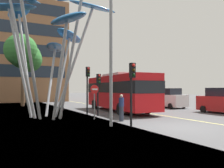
{
  "coord_description": "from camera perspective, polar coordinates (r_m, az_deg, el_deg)",
  "views": [
    {
      "loc": [
        -9.11,
        -9.64,
        2.06
      ],
      "look_at": [
        -0.22,
        7.7,
        2.5
      ],
      "focal_mm": 37.45,
      "sensor_mm": 36.0,
      "label": 1
    }
  ],
  "objects": [
    {
      "name": "traffic_light_kerb_near",
      "position": [
        12.75,
        4.91,
        0.84
      ],
      "size": [
        0.28,
        0.42,
        3.49
      ],
      "color": "black",
      "rests_on": "ground"
    },
    {
      "name": "car_parked_mid",
      "position": [
        22.12,
        25.54,
        -3.84
      ],
      "size": [
        1.97,
        4.39,
        2.19
      ],
      "color": "maroon",
      "rests_on": "ground"
    },
    {
      "name": "tree_pavement_near",
      "position": [
        30.59,
        -20.66,
        6.81
      ],
      "size": [
        4.53,
        4.64,
        8.67
      ],
      "color": "brown",
      "rests_on": "ground"
    },
    {
      "name": "leaf_sculpture",
      "position": [
        18.5,
        -15.37,
        14.43
      ],
      "size": [
        10.29,
        10.85,
        9.14
      ],
      "color": "#9EA0A5",
      "rests_on": "ground"
    },
    {
      "name": "car_side_street",
      "position": [
        32.55,
        5.56,
        -3.13
      ],
      "size": [
        2.07,
        4.02,
        2.19
      ],
      "color": "silver",
      "rests_on": "ground"
    },
    {
      "name": "street_lamp",
      "position": [
        13.63,
        0.92,
        13.61
      ],
      "size": [
        1.57,
        0.44,
        8.93
      ],
      "color": "gray",
      "rests_on": "ground"
    },
    {
      "name": "traffic_light_kerb_far",
      "position": [
        17.98,
        -3.34,
        -0.34
      ],
      "size": [
        0.28,
        0.42,
        3.24
      ],
      "color": "black",
      "rests_on": "ground"
    },
    {
      "name": "ground",
      "position": [
        13.01,
        14.21,
        -10.58
      ],
      "size": [
        120.0,
        240.0,
        0.1
      ],
      "color": "#4C4C4F"
    },
    {
      "name": "no_entry_sign",
      "position": [
        15.96,
        -4.31,
        -3.02
      ],
      "size": [
        0.6,
        0.12,
        2.36
      ],
      "color": "gray",
      "rests_on": "ground"
    },
    {
      "name": "car_parked_far",
      "position": [
        26.9,
        13.68,
        -3.47
      ],
      "size": [
        2.04,
        4.25,
        2.17
      ],
      "color": "silver",
      "rests_on": "ground"
    },
    {
      "name": "pedestrian",
      "position": [
        15.18,
        2.3,
        -5.78
      ],
      "size": [
        0.34,
        0.34,
        1.73
      ],
      "color": "#2D3342",
      "rests_on": "ground"
    },
    {
      "name": "traffic_light_island_mid",
      "position": [
        19.15,
        -5.97,
        0.96
      ],
      "size": [
        0.28,
        0.42,
        3.89
      ],
      "color": "black",
      "rests_on": "ground"
    },
    {
      "name": "red_bus",
      "position": [
        21.86,
        1.71,
        -1.64
      ],
      "size": [
        3.25,
        10.84,
        3.52
      ],
      "color": "red",
      "rests_on": "ground"
    }
  ]
}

